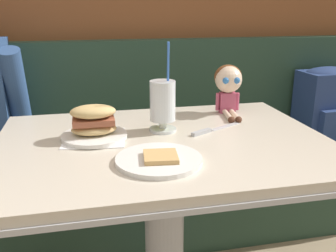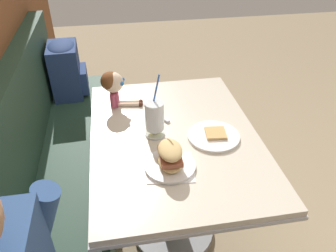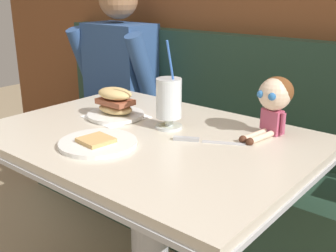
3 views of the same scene
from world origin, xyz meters
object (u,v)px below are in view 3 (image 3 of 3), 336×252
toast_plate (98,143)px  butter_knife (196,140)px  seated_doll (274,97)px  diner_patron (116,76)px  sandwich_plate (115,106)px  milkshake_glass (169,100)px

toast_plate → butter_knife: toast_plate is taller
seated_doll → diner_patron: size_ratio=0.28×
toast_plate → seated_doll: 0.60m
sandwich_plate → diner_patron: (-0.54, 0.52, -0.04)m
seated_doll → diner_patron: (-1.09, 0.31, -0.13)m
toast_plate → milkshake_glass: (0.07, 0.27, 0.09)m
toast_plate → sandwich_plate: bearing=125.4°
toast_plate → milkshake_glass: bearing=76.2°
butter_knife → sandwich_plate: bearing=177.8°
milkshake_glass → toast_plate: bearing=-103.8°
milkshake_glass → butter_knife: milkshake_glass is taller
sandwich_plate → seated_doll: 0.60m
milkshake_glass → diner_patron: (-0.78, 0.49, -0.10)m
milkshake_glass → butter_knife: bearing=-16.6°
butter_knife → milkshake_glass: bearing=163.4°
milkshake_glass → seated_doll: size_ratio=1.40×
toast_plate → diner_patron: 1.05m
sandwich_plate → diner_patron: bearing=136.4°
sandwich_plate → butter_knife: bearing=-2.2°
milkshake_glass → seated_doll: 0.36m
toast_plate → butter_knife: size_ratio=1.15×
seated_doll → butter_knife: bearing=-124.7°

